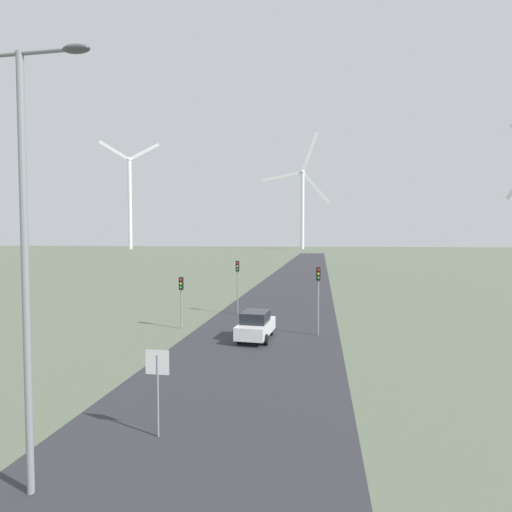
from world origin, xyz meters
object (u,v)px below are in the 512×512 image
at_px(wind_turbine_left, 302,200).
at_px(car_approaching, 256,325).
at_px(traffic_light_post_near_right, 318,286).
at_px(streetlamp, 24,222).
at_px(stop_sign_near, 158,376).
at_px(wind_turbine_far_left, 130,195).
at_px(traffic_light_post_mid_left, 237,275).
at_px(traffic_light_post_near_left, 181,291).

bearing_deg(wind_turbine_left, car_approaching, -88.11).
relative_size(traffic_light_post_near_right, wind_turbine_left, 0.07).
relative_size(streetlamp, stop_sign_near, 3.85).
bearing_deg(wind_turbine_far_left, traffic_light_post_near_right, -60.17).
bearing_deg(wind_turbine_far_left, traffic_light_post_mid_left, -60.89).
bearing_deg(traffic_light_post_near_left, wind_turbine_far_left, 117.67).
relative_size(streetlamp, car_approaching, 2.62).
bearing_deg(car_approaching, streetlamp, -101.06).
bearing_deg(wind_turbine_left, traffic_light_post_near_right, -87.04).
bearing_deg(stop_sign_near, wind_turbine_left, 91.50).
xyz_separation_m(traffic_light_post_mid_left, wind_turbine_far_left, (-103.29, 185.49, 28.23)).
bearing_deg(traffic_light_post_mid_left, wind_turbine_far_left, 119.11).
relative_size(traffic_light_post_near_left, car_approaching, 0.88).
height_order(streetlamp, traffic_light_post_mid_left, streetlamp).
distance_m(traffic_light_post_near_left, traffic_light_post_mid_left, 6.73).
distance_m(stop_sign_near, traffic_light_post_mid_left, 21.23).
relative_size(stop_sign_near, traffic_light_post_near_left, 0.78).
relative_size(traffic_light_post_near_left, traffic_light_post_mid_left, 0.81).
xyz_separation_m(streetlamp, stop_sign_near, (2.04, 3.25, -4.86)).
relative_size(car_approaching, wind_turbine_left, 0.06).
bearing_deg(streetlamp, car_approaching, 78.94).
xyz_separation_m(traffic_light_post_near_right, traffic_light_post_mid_left, (-6.86, 6.57, -0.03)).
xyz_separation_m(traffic_light_post_near_right, wind_turbine_left, (-10.98, 212.48, 25.59)).
xyz_separation_m(streetlamp, wind_turbine_far_left, (-103.08, 209.86, 24.67)).
xyz_separation_m(traffic_light_post_near_right, car_approaching, (-3.92, -1.67, -2.42)).
relative_size(streetlamp, traffic_light_post_near_right, 2.41).
distance_m(traffic_light_post_mid_left, car_approaching, 9.07).
height_order(traffic_light_post_near_left, wind_turbine_left, wind_turbine_left).
height_order(traffic_light_post_near_right, car_approaching, traffic_light_post_near_right).
height_order(stop_sign_near, traffic_light_post_near_right, traffic_light_post_near_right).
relative_size(stop_sign_near, wind_turbine_far_left, 0.05).
bearing_deg(car_approaching, traffic_light_post_near_left, 159.39).
bearing_deg(traffic_light_post_near_right, car_approaching, -156.89).
relative_size(traffic_light_post_near_right, traffic_light_post_mid_left, 1.01).
height_order(car_approaching, wind_turbine_left, wind_turbine_left).
distance_m(traffic_light_post_mid_left, wind_turbine_left, 207.54).
bearing_deg(streetlamp, traffic_light_post_near_right, 68.32).
distance_m(traffic_light_post_near_right, traffic_light_post_mid_left, 9.50).
height_order(traffic_light_post_near_left, car_approaching, traffic_light_post_near_left).
relative_size(traffic_light_post_mid_left, car_approaching, 1.08).
bearing_deg(traffic_light_post_mid_left, traffic_light_post_near_left, -114.92).
bearing_deg(stop_sign_near, wind_turbine_far_left, 116.96).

